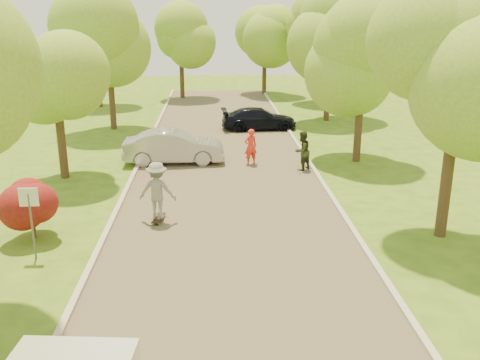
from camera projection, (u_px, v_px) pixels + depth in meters
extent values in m
plane|color=#3B5E16|center=(239.00, 329.00, 12.26)|extent=(100.00, 100.00, 0.00)
cube|color=#4C4438|center=(228.00, 207.00, 19.87)|extent=(8.00, 60.00, 0.01)
cube|color=#B2AD9E|center=(118.00, 207.00, 19.66)|extent=(0.18, 60.00, 0.12)
cube|color=#B2AD9E|center=(336.00, 203.00, 20.06)|extent=(0.18, 60.00, 0.12)
cylinder|color=#59595E|center=(32.00, 226.00, 15.48)|extent=(0.06, 0.06, 2.00)
cube|color=white|center=(28.00, 197.00, 15.21)|extent=(0.55, 0.04, 0.55)
cylinder|color=#382619|center=(34.00, 227.00, 17.08)|extent=(0.12, 0.12, 0.70)
sphere|color=#590F0F|center=(31.00, 205.00, 16.85)|extent=(1.70, 1.70, 1.70)
cylinder|color=#382619|center=(62.00, 142.00, 22.86)|extent=(0.36, 0.36, 3.15)
sphere|color=olive|center=(55.00, 75.00, 22.00)|extent=(4.20, 4.20, 4.20)
sphere|color=olive|center=(69.00, 60.00, 21.84)|extent=(3.15, 3.15, 3.15)
cylinder|color=#382619|center=(112.00, 98.00, 32.29)|extent=(0.36, 0.36, 3.83)
sphere|color=olive|center=(108.00, 41.00, 31.27)|extent=(4.80, 4.80, 4.80)
sphere|color=olive|center=(119.00, 28.00, 31.09)|extent=(3.60, 3.60, 3.60)
cylinder|color=#382619|center=(447.00, 179.00, 16.77)|extent=(0.36, 0.36, 3.83)
sphere|color=olive|center=(460.00, 69.00, 15.74)|extent=(5.00, 5.00, 5.00)
cylinder|color=#382619|center=(358.00, 127.00, 25.39)|extent=(0.36, 0.36, 3.38)
sphere|color=olive|center=(363.00, 62.00, 24.47)|extent=(4.40, 4.40, 4.40)
sphere|color=olive|center=(378.00, 47.00, 24.31)|extent=(3.30, 3.30, 3.30)
cylinder|color=#382619|center=(328.00, 90.00, 34.83)|extent=(0.36, 0.36, 4.05)
sphere|color=olive|center=(330.00, 33.00, 33.74)|extent=(5.20, 5.20, 5.20)
sphere|color=olive|center=(343.00, 20.00, 33.54)|extent=(3.90, 3.90, 3.90)
cylinder|color=#382619|center=(98.00, 83.00, 39.82)|extent=(0.36, 0.36, 3.60)
sphere|color=olive|center=(95.00, 37.00, 38.82)|extent=(5.00, 5.00, 5.00)
sphere|color=olive|center=(104.00, 26.00, 38.63)|extent=(3.75, 3.75, 3.75)
cylinder|color=#382619|center=(319.00, 77.00, 42.52)|extent=(0.36, 0.36, 3.83)
sphere|color=olive|center=(321.00, 32.00, 41.49)|extent=(5.00, 5.00, 5.00)
sphere|color=olive|center=(331.00, 22.00, 41.30)|extent=(3.75, 3.75, 3.75)
cylinder|color=#382619|center=(182.00, 77.00, 43.95)|extent=(0.36, 0.36, 3.38)
sphere|color=olive|center=(181.00, 38.00, 43.00)|extent=(4.80, 4.80, 4.80)
sphere|color=olive|center=(189.00, 29.00, 42.82)|extent=(3.60, 3.60, 3.60)
cylinder|color=#382619|center=(264.00, 73.00, 46.17)|extent=(0.36, 0.36, 3.60)
sphere|color=olive|center=(265.00, 33.00, 45.16)|extent=(5.00, 5.00, 5.00)
sphere|color=olive|center=(274.00, 24.00, 44.97)|extent=(3.75, 3.75, 3.75)
imported|color=#9FA0A4|center=(174.00, 147.00, 25.36)|extent=(4.78, 1.76, 1.56)
imported|color=black|center=(259.00, 119.00, 32.56)|extent=(4.65, 2.13, 1.32)
cube|color=black|center=(159.00, 218.00, 18.49)|extent=(0.43, 1.05, 0.02)
cylinder|color=#BFCC4C|center=(164.00, 216.00, 18.84)|extent=(0.05, 0.08, 0.08)
cylinder|color=#BFCC4C|center=(159.00, 216.00, 18.86)|extent=(0.05, 0.08, 0.08)
cylinder|color=#BFCC4C|center=(159.00, 224.00, 18.16)|extent=(0.05, 0.08, 0.08)
cylinder|color=#BFCC4C|center=(154.00, 224.00, 18.17)|extent=(0.05, 0.08, 0.08)
imported|color=gray|center=(157.00, 190.00, 18.18)|extent=(1.38, 0.92, 1.99)
imported|color=red|center=(251.00, 147.00, 25.06)|extent=(0.73, 0.60, 1.72)
imported|color=#292F1C|center=(302.00, 151.00, 24.17)|extent=(1.11, 1.09, 1.80)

